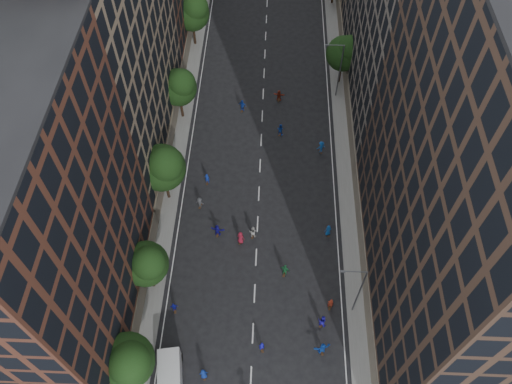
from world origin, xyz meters
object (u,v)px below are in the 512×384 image
Objects in this scene: skater_2 at (322,321)px; streetlamp_far at (339,68)px; streetlamp_near at (358,289)px; skater_1 at (262,346)px; cargo_van at (170,376)px; skater_0 at (204,374)px.

streetlamp_far is at bearing -72.68° from skater_2.
skater_1 is (-9.39, -4.62, -4.36)m from streetlamp_near.
skater_2 is at bearing -173.98° from skater_1.
streetlamp_far is 5.58× the size of skater_1.
skater_2 is at bearing 13.76° from cargo_van.
skater_1 is 0.85× the size of skater_2.
streetlamp_near is at bearing -128.51° from skater_2.
skater_0 reaches higher than skater_1.
skater_0 is 0.90× the size of skater_2.
streetlamp_far reaches higher than skater_0.
streetlamp_near reaches higher than skater_2.
cargo_van is 16.29m from skater_2.
skater_2 is at bearing -95.21° from streetlamp_far.
cargo_van is (-18.19, -8.04, -3.79)m from streetlamp_near.
cargo_van reaches higher than skater_0.
cargo_van reaches higher than skater_1.
streetlamp_near is 11.33m from skater_1.
streetlamp_near reaches higher than skater_1.
cargo_van is at bearing -156.16° from streetlamp_near.
cargo_van is at bearing 2.51° from skater_1.
cargo_van is 3.03× the size of skater_0.
skater_2 is (-3.17, -34.75, -4.21)m from streetlamp_far.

